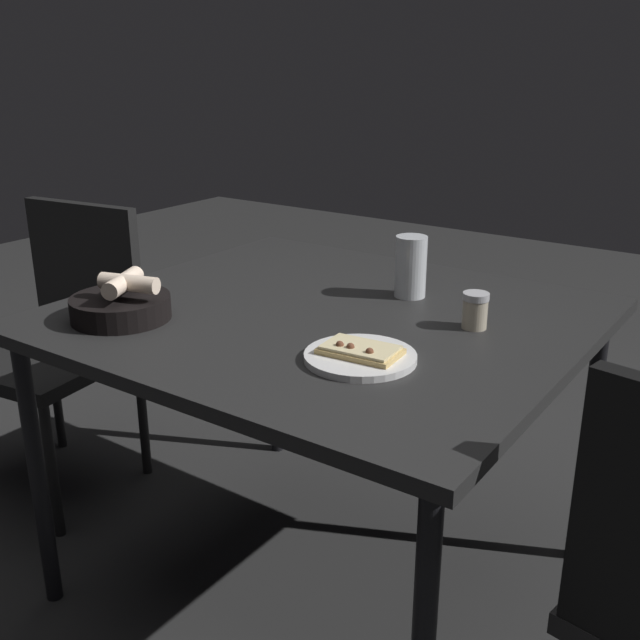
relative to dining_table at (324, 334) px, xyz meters
name	(u,v)px	position (x,y,z in m)	size (l,w,h in m)	color
ground	(324,575)	(0.00, 0.00, -0.68)	(8.00, 8.00, 0.00)	#282828
dining_table	(324,334)	(0.00, 0.00, 0.00)	(1.14, 1.04, 0.74)	black
pizza_plate	(360,355)	(-0.22, 0.20, 0.07)	(0.22, 0.22, 0.04)	white
bread_basket	(121,305)	(0.34, 0.30, 0.09)	(0.22, 0.22, 0.11)	black
beer_glass	(411,271)	(-0.11, -0.22, 0.12)	(0.08, 0.08, 0.15)	silver
pepper_shaker	(475,312)	(-0.33, -0.10, 0.09)	(0.06, 0.06, 0.08)	#BFB299
chair_far	(63,329)	(0.94, 0.04, -0.17)	(0.49, 0.49, 0.87)	black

